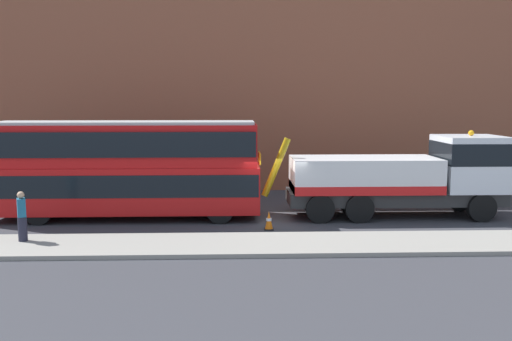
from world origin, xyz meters
TOP-DOWN VIEW (x-y plane):
  - ground_plane at (0.00, 0.00)m, footprint 120.00×120.00m
  - near_kerb at (0.00, -4.20)m, footprint 60.00×2.80m
  - building_facade at (0.00, 7.90)m, footprint 60.00×1.50m
  - recovery_tow_truck at (5.60, 0.38)m, footprint 10.15×2.68m
  - double_decker_bus at (-6.11, 0.38)m, footprint 11.06×2.60m
  - pedestrian_onlooker at (-8.84, -3.74)m, footprint 0.40×0.47m
  - traffic_cone_near_bus at (-0.32, -1.81)m, footprint 0.36×0.36m

SIDE VIEW (x-z plane):
  - ground_plane at x=0.00m, z-range 0.00..0.00m
  - near_kerb at x=0.00m, z-range 0.00..0.15m
  - traffic_cone_near_bus at x=-0.32m, z-range -0.02..0.70m
  - pedestrian_onlooker at x=-8.84m, z-range 0.13..1.84m
  - recovery_tow_truck at x=5.60m, z-range -0.08..3.59m
  - double_decker_bus at x=-6.11m, z-range 0.20..4.26m
  - building_facade at x=0.00m, z-range 0.07..16.07m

